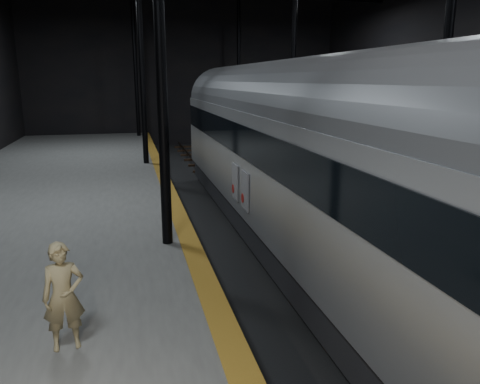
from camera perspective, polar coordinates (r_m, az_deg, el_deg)
name	(u,v)px	position (r m, az deg, el deg)	size (l,w,h in m)	color
ground	(265,224)	(16.86, 3.10, -3.88)	(44.00, 44.00, 0.00)	black
platform_left	(41,225)	(16.30, -23.10, -3.76)	(9.00, 43.80, 1.00)	#52524F
platform_right	(448,198)	(20.14, 24.03, -0.69)	(9.00, 43.80, 1.00)	#52524F
tactile_strip	(174,202)	(15.98, -8.10, -1.23)	(0.50, 43.80, 0.01)	brown
track	(265,222)	(16.83, 3.10, -3.66)	(2.40, 43.00, 0.24)	#3F3328
train	(285,146)	(14.32, 5.55, 5.54)	(3.08, 20.56, 5.49)	#A9ABB1
woman	(63,296)	(7.72, -20.72, -11.82)	(0.62, 0.41, 1.70)	#95855B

